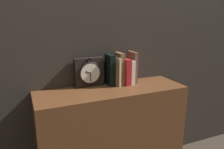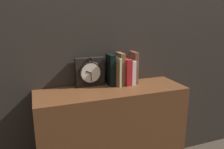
{
  "view_description": "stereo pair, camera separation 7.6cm",
  "coord_description": "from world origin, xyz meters",
  "px_view_note": "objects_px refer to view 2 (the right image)",
  "views": [
    {
      "loc": [
        -0.56,
        -1.33,
        1.25
      ],
      "look_at": [
        0.0,
        0.0,
        0.86
      ],
      "focal_mm": 35.0,
      "sensor_mm": 36.0,
      "label": 1
    },
    {
      "loc": [
        -0.49,
        -1.36,
        1.25
      ],
      "look_at": [
        0.0,
        0.0,
        0.86
      ],
      "focal_mm": 35.0,
      "sensor_mm": 36.0,
      "label": 2
    }
  ],
  "objects_px": {
    "clock": "(90,72)",
    "book_slot5_white": "(130,72)",
    "book_slot6_brown": "(134,67)",
    "book_slot0_black": "(111,70)",
    "book_slot4_red": "(126,71)",
    "book_slot1_brown": "(115,73)",
    "book_slot3_brown": "(120,69)",
    "book_slot2_cream": "(117,71)"
  },
  "relations": [
    {
      "from": "book_slot5_white",
      "to": "clock",
      "type": "bearing_deg",
      "value": 172.96
    },
    {
      "from": "book_slot4_red",
      "to": "book_slot5_white",
      "type": "relative_size",
      "value": 1.07
    },
    {
      "from": "book_slot6_brown",
      "to": "clock",
      "type": "bearing_deg",
      "value": 174.99
    },
    {
      "from": "book_slot1_brown",
      "to": "book_slot3_brown",
      "type": "xyz_separation_m",
      "value": [
        0.05,
        0.01,
        0.03
      ]
    },
    {
      "from": "book_slot5_white",
      "to": "book_slot4_red",
      "type": "bearing_deg",
      "value": -175.51
    },
    {
      "from": "book_slot1_brown",
      "to": "book_slot6_brown",
      "type": "xyz_separation_m",
      "value": [
        0.15,
        0.01,
        0.03
      ]
    },
    {
      "from": "book_slot5_white",
      "to": "book_slot2_cream",
      "type": "bearing_deg",
      "value": -179.32
    },
    {
      "from": "book_slot2_cream",
      "to": "book_slot3_brown",
      "type": "height_order",
      "value": "book_slot3_brown"
    },
    {
      "from": "book_slot5_white",
      "to": "book_slot3_brown",
      "type": "bearing_deg",
      "value": 173.73
    },
    {
      "from": "book_slot2_cream",
      "to": "book_slot5_white",
      "type": "height_order",
      "value": "book_slot2_cream"
    },
    {
      "from": "book_slot1_brown",
      "to": "book_slot2_cream",
      "type": "height_order",
      "value": "book_slot2_cream"
    },
    {
      "from": "clock",
      "to": "book_slot2_cream",
      "type": "height_order",
      "value": "clock"
    },
    {
      "from": "book_slot1_brown",
      "to": "book_slot3_brown",
      "type": "relative_size",
      "value": 0.77
    },
    {
      "from": "book_slot0_black",
      "to": "book_slot4_red",
      "type": "xyz_separation_m",
      "value": [
        0.12,
        -0.01,
        -0.02
      ]
    },
    {
      "from": "book_slot0_black",
      "to": "book_slot5_white",
      "type": "distance_m",
      "value": 0.16
    },
    {
      "from": "clock",
      "to": "book_slot0_black",
      "type": "relative_size",
      "value": 0.96
    },
    {
      "from": "book_slot1_brown",
      "to": "book_slot2_cream",
      "type": "bearing_deg",
      "value": -12.68
    },
    {
      "from": "book_slot0_black",
      "to": "book_slot4_red",
      "type": "bearing_deg",
      "value": -6.62
    },
    {
      "from": "clock",
      "to": "book_slot5_white",
      "type": "bearing_deg",
      "value": -7.04
    },
    {
      "from": "book_slot3_brown",
      "to": "book_slot6_brown",
      "type": "xyz_separation_m",
      "value": [
        0.11,
        -0.0,
        0.0
      ]
    },
    {
      "from": "book_slot2_cream",
      "to": "book_slot4_red",
      "type": "relative_size",
      "value": 1.06
    },
    {
      "from": "book_slot0_black",
      "to": "book_slot1_brown",
      "type": "distance_m",
      "value": 0.04
    },
    {
      "from": "book_slot2_cream",
      "to": "book_slot6_brown",
      "type": "distance_m",
      "value": 0.14
    },
    {
      "from": "book_slot0_black",
      "to": "book_slot1_brown",
      "type": "height_order",
      "value": "book_slot0_black"
    },
    {
      "from": "book_slot0_black",
      "to": "book_slot6_brown",
      "type": "relative_size",
      "value": 0.96
    },
    {
      "from": "book_slot0_black",
      "to": "book_slot6_brown",
      "type": "xyz_separation_m",
      "value": [
        0.18,
        -0.0,
        0.01
      ]
    },
    {
      "from": "book_slot3_brown",
      "to": "book_slot5_white",
      "type": "height_order",
      "value": "book_slot3_brown"
    },
    {
      "from": "book_slot4_red",
      "to": "book_slot5_white",
      "type": "height_order",
      "value": "book_slot4_red"
    },
    {
      "from": "clock",
      "to": "book_slot1_brown",
      "type": "distance_m",
      "value": 0.18
    },
    {
      "from": "book_slot0_black",
      "to": "book_slot5_white",
      "type": "height_order",
      "value": "book_slot0_black"
    },
    {
      "from": "book_slot2_cream",
      "to": "book_slot1_brown",
      "type": "bearing_deg",
      "value": 167.32
    },
    {
      "from": "book_slot2_cream",
      "to": "book_slot0_black",
      "type": "bearing_deg",
      "value": 166.08
    },
    {
      "from": "book_slot0_black",
      "to": "book_slot3_brown",
      "type": "relative_size",
      "value": 0.96
    },
    {
      "from": "book_slot1_brown",
      "to": "book_slot5_white",
      "type": "height_order",
      "value": "book_slot1_brown"
    },
    {
      "from": "book_slot0_black",
      "to": "book_slot2_cream",
      "type": "xyz_separation_m",
      "value": [
        0.05,
        -0.01,
        -0.01
      ]
    },
    {
      "from": "book_slot5_white",
      "to": "book_slot6_brown",
      "type": "height_order",
      "value": "book_slot6_brown"
    },
    {
      "from": "clock",
      "to": "book_slot6_brown",
      "type": "height_order",
      "value": "book_slot6_brown"
    },
    {
      "from": "book_slot2_cream",
      "to": "book_slot5_white",
      "type": "xyz_separation_m",
      "value": [
        0.11,
        0.0,
        -0.01
      ]
    },
    {
      "from": "book_slot1_brown",
      "to": "book_slot4_red",
      "type": "xyz_separation_m",
      "value": [
        0.09,
        -0.01,
        0.01
      ]
    },
    {
      "from": "book_slot5_white",
      "to": "book_slot6_brown",
      "type": "bearing_deg",
      "value": 15.68
    },
    {
      "from": "book_slot1_brown",
      "to": "book_slot4_red",
      "type": "relative_size",
      "value": 0.94
    },
    {
      "from": "clock",
      "to": "book_slot6_brown",
      "type": "relative_size",
      "value": 0.92
    }
  ]
}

